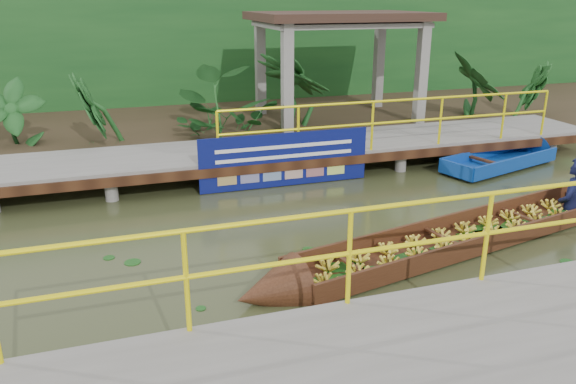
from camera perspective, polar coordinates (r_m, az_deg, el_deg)
name	(u,v)px	position (r m, az deg, el deg)	size (l,w,h in m)	color
ground	(315,236)	(8.91, 2.71, -4.47)	(80.00, 80.00, 0.00)	#32361B
land_strip	(219,124)	(15.76, -6.97, 6.84)	(30.00, 8.00, 0.45)	#2E2617
far_dock	(259,152)	(11.85, -3.02, 4.05)	(16.00, 2.06, 1.66)	slate
near_dock	(570,364)	(6.16, 26.73, -15.34)	(18.00, 2.40, 1.73)	slate
pavilion	(339,27)	(15.14, 5.23, 16.31)	(4.40, 3.00, 3.00)	slate
foliage_backdrop	(201,51)	(17.93, -8.84, 14.00)	(30.00, 0.80, 4.00)	#15441A
vendor_boat	(507,214)	(9.58, 21.37, -2.08)	(8.51, 2.58, 2.23)	#371B0F
moored_blue_boat	(521,156)	(13.82, 22.60, 3.36)	(3.47, 1.77, 0.80)	navy
blue_banner	(285,159)	(11.03, -0.27, 3.33)	(3.43, 0.04, 1.07)	#0B135E
tropical_plants	(289,100)	(13.80, 0.10, 9.29)	(14.18, 1.18, 1.48)	#15441A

